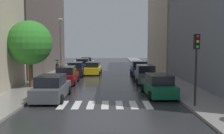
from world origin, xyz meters
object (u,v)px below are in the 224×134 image
parked_car_left_fourth (83,65)px  taxi_midroad (93,68)px  traffic_light_right_corner (196,54)px  parked_car_left_third (76,69)px  parked_car_right_second (145,74)px  parked_car_left_fifth (87,63)px  pedestrian_foreground (57,65)px  parked_car_right_third (139,69)px  parked_car_left_nearest (52,88)px  parked_car_left_second (67,76)px  lamp_post_left (61,43)px  street_tree_left (30,43)px

parked_car_left_fourth → taxi_midroad: taxi_midroad is taller
traffic_light_right_corner → parked_car_left_third: bearing=121.2°
parked_car_right_second → taxi_midroad: bearing=39.0°
parked_car_left_fifth → pedestrian_foreground: (-1.89, -14.56, 0.80)m
parked_car_right_third → pedestrian_foreground: bearing=110.1°
parked_car_left_nearest → parked_car_left_second: size_ratio=1.07×
parked_car_left_second → parked_car_left_fifth: 18.08m
pedestrian_foreground → traffic_light_right_corner: size_ratio=0.48×
parked_car_right_second → parked_car_right_third: bearing=-1.0°
parked_car_left_third → lamp_post_left: (-1.59, -0.89, 3.26)m
parked_car_left_nearest → parked_car_right_third: 15.59m
parked_car_left_third → pedestrian_foreground: 3.29m
parked_car_left_fifth → lamp_post_left: (-1.82, -12.73, 3.26)m
parked_car_right_second → parked_car_right_third: (0.14, 6.03, -0.01)m
parked_car_left_fifth → parked_car_right_third: 13.73m
traffic_light_right_corner → parked_car_left_fifth: bearing=108.5°
parked_car_left_nearest → parked_car_left_fifth: parked_car_left_fifth is taller
parked_car_left_fourth → pedestrian_foreground: (-1.89, -8.87, 0.77)m
parked_car_left_fourth → pedestrian_foreground: bearing=167.2°
lamp_post_left → street_tree_left: bearing=-97.5°
parked_car_left_nearest → parked_car_right_third: size_ratio=1.17×
parked_car_right_second → lamp_post_left: lamp_post_left is taller
parked_car_left_nearest → traffic_light_right_corner: (9.23, -2.51, 2.49)m
traffic_light_right_corner → lamp_post_left: 18.34m
lamp_post_left → traffic_light_right_corner: bearing=-53.1°
parked_car_left_fifth → parked_car_left_second: bearing=178.1°
street_tree_left → pedestrian_foreground: bearing=80.9°
parked_car_left_second → parked_car_right_third: size_ratio=1.09×
parked_car_right_third → parked_car_left_second: bearing=132.0°
parked_car_left_third → lamp_post_left: lamp_post_left is taller
parked_car_left_fifth → parked_car_right_third: parked_car_right_third is taller
parked_car_left_nearest → traffic_light_right_corner: traffic_light_right_corner is taller
parked_car_left_nearest → lamp_post_left: bearing=8.3°
parked_car_left_nearest → parked_car_left_second: bearing=1.3°
parked_car_right_third → street_tree_left: bearing=133.0°
parked_car_right_second → taxi_midroad: size_ratio=1.02×
taxi_midroad → traffic_light_right_corner: bearing=-155.0°
parked_car_left_nearest → traffic_light_right_corner: bearing=-105.2°
parked_car_left_fifth → lamp_post_left: 13.26m
parked_car_left_fifth → lamp_post_left: size_ratio=0.63×
parked_car_right_second → lamp_post_left: size_ratio=0.66×
parked_car_right_third → pedestrian_foreground: size_ratio=1.99×
parked_car_right_second → parked_car_right_third: 6.04m
parked_car_left_nearest → parked_car_left_fourth: parked_car_left_fourth is taller
parked_car_left_nearest → parked_car_left_second: (-0.15, 6.80, 0.01)m
parked_car_right_third → taxi_midroad: taxi_midroad is taller
parked_car_left_fourth → parked_car_right_third: bearing=-127.1°
parked_car_right_second → parked_car_left_fourth: bearing=33.2°
parked_car_left_fourth → parked_car_right_second: parked_car_right_second is taller
parked_car_left_fifth → parked_car_right_second: bearing=-157.7°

